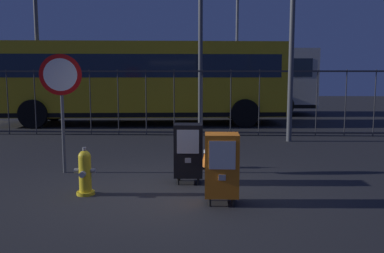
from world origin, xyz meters
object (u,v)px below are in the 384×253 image
newspaper_box_primary (222,165)px  bus_far (200,78)px  stop_sign (61,88)px  street_light_far_right (237,15)px  newspaper_box_secondary (189,150)px  street_light_near_left (36,18)px  bus_near (142,78)px  fire_hydrant (85,172)px  traffic_cone (208,155)px

newspaper_box_primary → bus_far: bus_far is taller
stop_sign → street_light_far_right: bearing=72.7°
newspaper_box_secondary → street_light_near_left: street_light_near_left is taller
street_light_near_left → street_light_far_right: street_light_far_right is taller
newspaper_box_primary → bus_near: 10.15m
stop_sign → bus_near: bearing=88.1°
newspaper_box_primary → stop_sign: size_ratio=0.46×
stop_sign → street_light_far_right: (4.16, 13.35, 3.13)m
fire_hydrant → bus_far: size_ratio=0.07×
newspaper_box_primary → street_light_near_left: street_light_near_left is taller
bus_near → bus_far: bearing=58.8°
traffic_cone → bus_far: bearing=91.8°
bus_far → traffic_cone: bearing=-87.4°
newspaper_box_secondary → stop_sign: stop_sign is taller
bus_near → fire_hydrant: bearing=-91.1°
street_light_far_right → bus_near: bearing=-125.7°
street_light_near_left → street_light_far_right: bearing=42.0°
stop_sign → traffic_cone: stop_sign is taller
fire_hydrant → stop_sign: (-0.82, 1.42, 1.25)m
traffic_cone → street_light_near_left: (-5.91, 6.20, 3.52)m
newspaper_box_secondary → bus_near: size_ratio=0.10×
newspaper_box_secondary → bus_far: 12.79m
newspaper_box_secondary → stop_sign: (-2.39, 0.66, 1.03)m
fire_hydrant → street_light_far_right: street_light_far_right is taller
bus_near → street_light_near_left: street_light_near_left is taller
traffic_cone → stop_sign: bearing=-168.8°
newspaper_box_primary → traffic_cone: bearing=94.8°
newspaper_box_secondary → street_light_far_right: size_ratio=0.12×
traffic_cone → bus_near: size_ratio=0.05×
fire_hydrant → traffic_cone: fire_hydrant is taller
newspaper_box_primary → newspaper_box_secondary: bearing=114.9°
street_light_far_right → street_light_near_left: bearing=-138.0°
newspaper_box_secondary → bus_near: (-2.12, 8.60, 1.14)m
newspaper_box_primary → newspaper_box_secondary: size_ratio=1.00×
fire_hydrant → street_light_near_left: bearing=116.1°
fire_hydrant → street_light_far_right: bearing=77.3°
newspaper_box_primary → street_light_near_left: (-6.10, 8.53, 3.20)m
street_light_near_left → newspaper_box_primary: bearing=-54.4°
fire_hydrant → traffic_cone: 2.73m
bus_far → street_light_far_right: street_light_far_right is taller
bus_far → street_light_near_left: bearing=-135.2°
fire_hydrant → stop_sign: size_ratio=0.33×
bus_far → street_light_near_left: size_ratio=1.63×
bus_near → street_light_far_right: street_light_far_right is taller
newspaper_box_secondary → traffic_cone: bearing=74.5°
street_light_far_right → fire_hydrant: bearing=-102.7°
traffic_cone → bus_near: 7.93m
fire_hydrant → newspaper_box_secondary: 1.76m
stop_sign → street_light_far_right: street_light_far_right is taller
stop_sign → street_light_near_left: (-3.18, 6.74, 2.17)m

